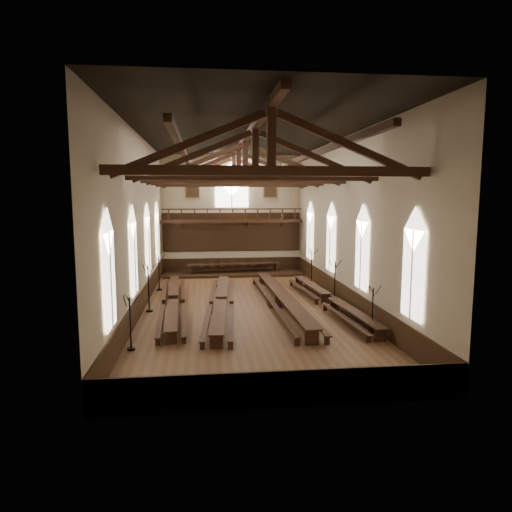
{
  "coord_description": "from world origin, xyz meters",
  "views": [
    {
      "loc": [
        -2.38,
        -26.17,
        6.52
      ],
      "look_at": [
        0.78,
        1.5,
        2.85
      ],
      "focal_mm": 32.0,
      "sensor_mm": 36.0,
      "label": 1
    }
  ],
  "objects_px": {
    "candelabrum_right_far": "(311,273)",
    "candelabrum_right_near": "(372,318)",
    "refectory_row_d": "(330,299)",
    "candelabrum_right_mid": "(335,290)",
    "refectory_row_a": "(173,300)",
    "candelabrum_left_near": "(131,333)",
    "candelabrum_left_mid": "(149,297)",
    "refectory_row_c": "(281,297)",
    "high_table": "(234,265)",
    "dais": "(234,273)",
    "refectory_row_b": "(221,301)",
    "candelabrum_left_far": "(159,279)"
  },
  "relations": [
    {
      "from": "dais",
      "to": "refectory_row_d",
      "type": "bearing_deg",
      "value": -67.62
    },
    {
      "from": "refectory_row_a",
      "to": "high_table",
      "type": "xyz_separation_m",
      "value": [
        4.29,
        11.21,
        0.33
      ]
    },
    {
      "from": "high_table",
      "to": "candelabrum_left_near",
      "type": "bearing_deg",
      "value": -106.92
    },
    {
      "from": "candelabrum_left_mid",
      "to": "refectory_row_d",
      "type": "bearing_deg",
      "value": -0.62
    },
    {
      "from": "refectory_row_c",
      "to": "candelabrum_right_mid",
      "type": "distance_m",
      "value": 3.52
    },
    {
      "from": "refectory_row_a",
      "to": "candelabrum_left_mid",
      "type": "distance_m",
      "value": 1.46
    },
    {
      "from": "refectory_row_b",
      "to": "candelabrum_left_far",
      "type": "relative_size",
      "value": 5.66
    },
    {
      "from": "refectory_row_a",
      "to": "dais",
      "type": "xyz_separation_m",
      "value": [
        4.29,
        11.21,
        -0.4
      ]
    },
    {
      "from": "candelabrum_right_near",
      "to": "refectory_row_d",
      "type": "bearing_deg",
      "value": 96.76
    },
    {
      "from": "candelabrum_left_far",
      "to": "candelabrum_right_far",
      "type": "distance_m",
      "value": 11.16
    },
    {
      "from": "candelabrum_right_mid",
      "to": "candelabrum_right_far",
      "type": "height_order",
      "value": "candelabrum_right_far"
    },
    {
      "from": "refectory_row_d",
      "to": "candelabrum_right_near",
      "type": "relative_size",
      "value": 5.96
    },
    {
      "from": "refectory_row_a",
      "to": "candelabrum_left_mid",
      "type": "bearing_deg",
      "value": -155.9
    },
    {
      "from": "refectory_row_a",
      "to": "candelabrum_left_near",
      "type": "relative_size",
      "value": 5.72
    },
    {
      "from": "candelabrum_left_near",
      "to": "candelabrum_left_mid",
      "type": "height_order",
      "value": "candelabrum_left_mid"
    },
    {
      "from": "refectory_row_d",
      "to": "candelabrum_left_far",
      "type": "distance_m",
      "value": 12.12
    },
    {
      "from": "refectory_row_d",
      "to": "dais",
      "type": "bearing_deg",
      "value": 112.38
    },
    {
      "from": "candelabrum_right_near",
      "to": "candelabrum_left_mid",
      "type": "bearing_deg",
      "value": 154.27
    },
    {
      "from": "candelabrum_right_mid",
      "to": "refectory_row_c",
      "type": "bearing_deg",
      "value": -168.28
    },
    {
      "from": "candelabrum_right_far",
      "to": "refectory_row_c",
      "type": "bearing_deg",
      "value": -116.81
    },
    {
      "from": "refectory_row_d",
      "to": "candelabrum_left_near",
      "type": "bearing_deg",
      "value": -148.41
    },
    {
      "from": "candelabrum_left_far",
      "to": "candelabrum_right_far",
      "type": "relative_size",
      "value": 0.94
    },
    {
      "from": "candelabrum_left_mid",
      "to": "high_table",
      "type": "bearing_deg",
      "value": 64.66
    },
    {
      "from": "refectory_row_d",
      "to": "candelabrum_right_far",
      "type": "height_order",
      "value": "candelabrum_right_far"
    },
    {
      "from": "dais",
      "to": "candelabrum_left_mid",
      "type": "xyz_separation_m",
      "value": [
        -5.58,
        -11.78,
        0.75
      ]
    },
    {
      "from": "refectory_row_d",
      "to": "candelabrum_left_near",
      "type": "distance_m",
      "value": 12.3
    },
    {
      "from": "candelabrum_right_far",
      "to": "candelabrum_right_near",
      "type": "bearing_deg",
      "value": -90.0
    },
    {
      "from": "refectory_row_a",
      "to": "refectory_row_d",
      "type": "height_order",
      "value": "same"
    },
    {
      "from": "high_table",
      "to": "refectory_row_c",
      "type": "bearing_deg",
      "value": -79.74
    },
    {
      "from": "refectory_row_d",
      "to": "candelabrum_left_near",
      "type": "height_order",
      "value": "candelabrum_left_near"
    },
    {
      "from": "high_table",
      "to": "candelabrum_right_far",
      "type": "bearing_deg",
      "value": -40.26
    },
    {
      "from": "candelabrum_left_mid",
      "to": "candelabrum_right_mid",
      "type": "relative_size",
      "value": 1.06
    },
    {
      "from": "refectory_row_d",
      "to": "candelabrum_right_mid",
      "type": "distance_m",
      "value": 1.32
    },
    {
      "from": "refectory_row_a",
      "to": "refectory_row_b",
      "type": "height_order",
      "value": "refectory_row_b"
    },
    {
      "from": "refectory_row_a",
      "to": "candelabrum_right_far",
      "type": "bearing_deg",
      "value": 33.66
    },
    {
      "from": "candelabrum_left_far",
      "to": "high_table",
      "type": "bearing_deg",
      "value": 46.19
    },
    {
      "from": "high_table",
      "to": "candelabrum_left_mid",
      "type": "height_order",
      "value": "candelabrum_left_mid"
    },
    {
      "from": "high_table",
      "to": "candelabrum_right_near",
      "type": "height_order",
      "value": "candelabrum_right_near"
    },
    {
      "from": "candelabrum_right_mid",
      "to": "refectory_row_d",
      "type": "bearing_deg",
      "value": -118.84
    },
    {
      "from": "refectory_row_b",
      "to": "high_table",
      "type": "bearing_deg",
      "value": 82.87
    },
    {
      "from": "candelabrum_right_far",
      "to": "refectory_row_d",
      "type": "bearing_deg",
      "value": -94.91
    },
    {
      "from": "refectory_row_d",
      "to": "high_table",
      "type": "distance_m",
      "value": 12.87
    },
    {
      "from": "candelabrum_left_near",
      "to": "candelabrum_right_mid",
      "type": "height_order",
      "value": "candelabrum_right_mid"
    },
    {
      "from": "dais",
      "to": "candelabrum_left_far",
      "type": "height_order",
      "value": "candelabrum_left_far"
    },
    {
      "from": "candelabrum_left_far",
      "to": "refectory_row_a",
      "type": "bearing_deg",
      "value": -76.53
    },
    {
      "from": "dais",
      "to": "candelabrum_right_mid",
      "type": "height_order",
      "value": "candelabrum_right_mid"
    },
    {
      "from": "refectory_row_a",
      "to": "refectory_row_d",
      "type": "relative_size",
      "value": 1.0
    },
    {
      "from": "refectory_row_a",
      "to": "candelabrum_left_near",
      "type": "distance_m",
      "value": 7.25
    },
    {
      "from": "refectory_row_a",
      "to": "candelabrum_right_far",
      "type": "relative_size",
      "value": 5.21
    },
    {
      "from": "refectory_row_a",
      "to": "candelabrum_left_far",
      "type": "distance_m",
      "value": 5.55
    }
  ]
}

